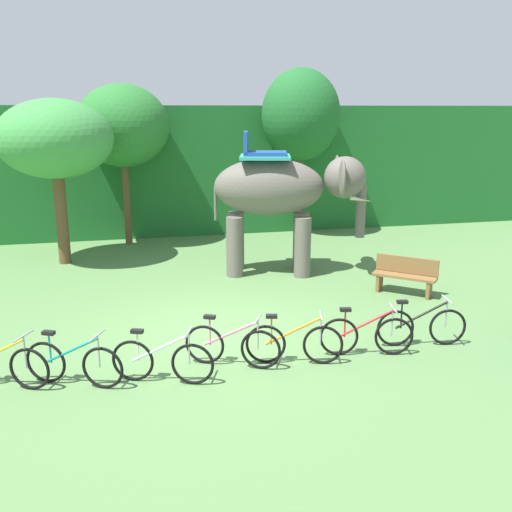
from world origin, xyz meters
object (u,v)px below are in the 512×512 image
(tree_far_right, at_px, (55,140))
(tree_right, at_px, (301,115))
(bike_white, at_px, (162,361))
(bike_yellow, at_px, (1,364))
(bike_teal, at_px, (74,363))
(bike_black, at_px, (421,326))
(elephant, at_px, (282,192))
(bike_orange, at_px, (294,343))
(bike_pink, at_px, (232,345))
(bike_red, at_px, (366,335))
(tree_center_right, at_px, (123,126))
(wooden_bench, at_px, (405,274))

(tree_far_right, height_order, tree_right, tree_right)
(tree_right, relative_size, bike_white, 3.51)
(bike_yellow, bearing_deg, bike_white, -9.81)
(bike_teal, bearing_deg, bike_black, 2.04)
(elephant, distance_m, bike_orange, 6.05)
(bike_pink, height_order, bike_red, same)
(tree_center_right, distance_m, elephant, 6.13)
(tree_far_right, relative_size, bike_yellow, 2.95)
(bike_orange, bearing_deg, bike_teal, 179.96)
(bike_teal, xyz_separation_m, bike_orange, (3.69, -0.00, 0.00))
(tree_far_right, bearing_deg, bike_pink, -66.00)
(tree_right, distance_m, bike_yellow, 13.30)
(bike_white, xyz_separation_m, bike_orange, (2.29, 0.22, 0.00))
(bike_teal, distance_m, bike_red, 5.07)
(tree_center_right, height_order, tree_right, tree_right)
(elephant, relative_size, bike_white, 2.62)
(bike_teal, height_order, wooden_bench, bike_teal)
(bike_yellow, relative_size, bike_orange, 0.94)
(tree_right, bearing_deg, bike_black, -93.63)
(elephant, bearing_deg, bike_red, -89.18)
(elephant, xyz_separation_m, bike_pink, (-2.37, -5.49, -1.82))
(bike_yellow, bearing_deg, bike_pink, -1.30)
(tree_center_right, bearing_deg, bike_white, -87.62)
(bike_red, bearing_deg, bike_orange, -177.86)
(tree_right, bearing_deg, bike_teal, -124.14)
(bike_white, bearing_deg, wooden_bench, 29.33)
(tree_far_right, relative_size, wooden_bench, 3.32)
(bike_orange, height_order, bike_red, same)
(bike_teal, height_order, bike_red, same)
(bike_red, distance_m, wooden_bench, 3.91)
(tree_far_right, bearing_deg, bike_orange, -60.21)
(bike_white, bearing_deg, tree_far_right, 105.47)
(bike_yellow, distance_m, bike_pink, 3.74)
(tree_right, height_order, bike_teal, tree_right)
(tree_center_right, xyz_separation_m, bike_teal, (-0.97, -9.96, -3.43))
(bike_pink, bearing_deg, bike_teal, -177.07)
(tree_far_right, xyz_separation_m, bike_pink, (3.48, -7.83, -3.13))
(tree_right, bearing_deg, tree_center_right, -178.20)
(elephant, height_order, bike_orange, elephant)
(bike_teal, relative_size, bike_white, 0.97)
(tree_right, bearing_deg, wooden_bench, -85.57)
(tree_center_right, xyz_separation_m, bike_white, (0.42, -10.18, -3.43))
(tree_far_right, distance_m, bike_orange, 9.69)
(bike_white, distance_m, wooden_bench, 6.91)
(tree_right, xyz_separation_m, bike_teal, (-6.88, -10.15, -3.75))
(tree_far_right, relative_size, bike_red, 2.75)
(tree_center_right, height_order, elephant, tree_center_right)
(tree_far_right, height_order, elephant, tree_far_right)
(bike_white, bearing_deg, tree_right, 62.11)
(tree_right, distance_m, bike_black, 10.63)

